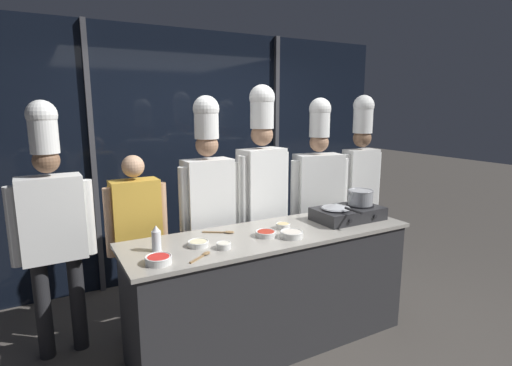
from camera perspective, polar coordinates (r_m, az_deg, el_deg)
The scene contains 21 objects.
ground_plane at distance 3.52m, azimuth 2.12°, elevation -21.69°, with size 24.00×24.00×0.00m, color #47423D.
window_wall_back at distance 4.53m, azimuth -8.88°, elevation 3.89°, with size 4.97×0.09×2.70m.
demo_counter at distance 3.29m, azimuth 2.18°, elevation -14.82°, with size 2.28×0.70×0.93m.
portable_stove at distance 3.54m, azimuth 13.00°, elevation -4.22°, with size 0.59×0.36×0.12m.
frying_pan at distance 3.42m, azimuth 11.41°, elevation -3.26°, with size 0.25×0.43×0.04m.
stock_pot at distance 3.60m, azimuth 14.70°, elevation -1.94°, with size 0.24×0.22×0.13m.
squeeze_bottle_clear at distance 2.79m, azimuth -14.04°, elevation -7.76°, with size 0.06×0.06×0.18m.
prep_bowl_bell_pepper at distance 2.60m, azimuth -13.76°, elevation -10.53°, with size 0.17×0.17×0.05m.
prep_bowl_noodles at distance 2.85m, azimuth -8.26°, elevation -8.50°, with size 0.15×0.15×0.04m.
prep_bowl_ginger at distance 3.22m, azimuth 3.90°, elevation -6.07°, with size 0.12×0.12×0.04m.
prep_bowl_garlic at distance 2.78m, azimuth -4.63°, elevation -8.84°, with size 0.10×0.10×0.04m.
prep_bowl_onion at distance 3.01m, azimuth 5.11°, elevation -7.24°, with size 0.17×0.17×0.05m.
prep_bowl_chili_flakes at distance 3.03m, azimuth 1.40°, elevation -7.19°, with size 0.16×0.16×0.04m.
serving_spoon_slotted at distance 3.11m, azimuth -4.47°, elevation -7.00°, with size 0.23×0.16×0.02m.
serving_spoon_solid at distance 2.67m, azimuth -7.51°, elevation -10.15°, with size 0.19×0.14×0.02m.
chef_head at distance 3.30m, azimuth -27.14°, elevation -4.27°, with size 0.58×0.24×1.94m.
person_guest at distance 3.37m, azimuth -16.67°, elevation -6.30°, with size 0.49×0.20×1.52m.
chef_sous at distance 3.43m, azimuth -6.85°, elevation -1.57°, with size 0.55×0.24×1.98m.
chef_line at distance 3.65m, azimuth 0.86°, elevation 0.25°, with size 0.56×0.28×2.08m.
chef_pastry at distance 4.03m, azimuth 8.83°, elevation -0.41°, with size 0.60×0.33×1.98m.
chef_apprentice at distance 4.39m, azimuth 14.70°, elevation 1.56°, with size 0.48×0.22×2.01m.
Camera 1 is at (-1.54, -2.53, 1.90)m, focal length 28.00 mm.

